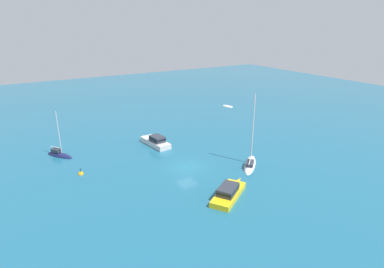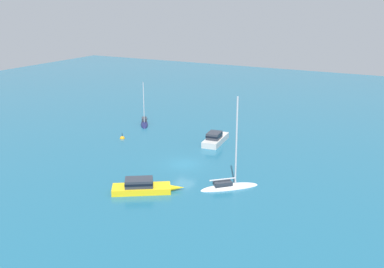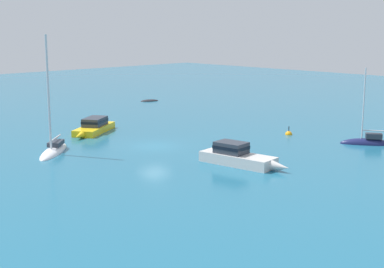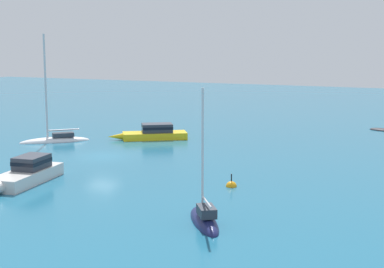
% 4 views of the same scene
% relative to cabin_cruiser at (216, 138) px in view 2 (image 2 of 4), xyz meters
% --- Properties ---
extents(ground_plane, '(160.00, 160.00, 0.00)m').
position_rel_cabin_cruiser_xyz_m(ground_plane, '(0.31, -9.51, -0.64)').
color(ground_plane, '#1E607F').
extents(cabin_cruiser, '(2.80, 7.48, 1.67)m').
position_rel_cabin_cruiser_xyz_m(cabin_cruiser, '(0.00, 0.00, 0.00)').
color(cabin_cruiser, silver).
rests_on(cabin_cruiser, ground).
extents(cabin_cruiser_1, '(6.95, 5.20, 1.45)m').
position_rel_cabin_cruiser_xyz_m(cabin_cruiser_1, '(0.43, -18.61, -0.05)').
color(cabin_cruiser_1, yellow).
rests_on(cabin_cruiser_1, ground).
extents(yacht, '(5.56, 5.38, 10.19)m').
position_rel_cabin_cruiser_xyz_m(yacht, '(7.93, -13.53, -0.42)').
color(yacht, white).
rests_on(yacht, ground).
extents(sailboat, '(3.55, 4.46, 7.35)m').
position_rel_cabin_cruiser_xyz_m(sailboat, '(-13.82, 3.14, -0.52)').
color(sailboat, '#191E4C').
rests_on(sailboat, ground).
extents(channel_buoy, '(0.70, 0.70, 1.17)m').
position_rel_cabin_cruiser_xyz_m(channel_buoy, '(-12.49, -4.46, -0.64)').
color(channel_buoy, orange).
rests_on(channel_buoy, ground).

